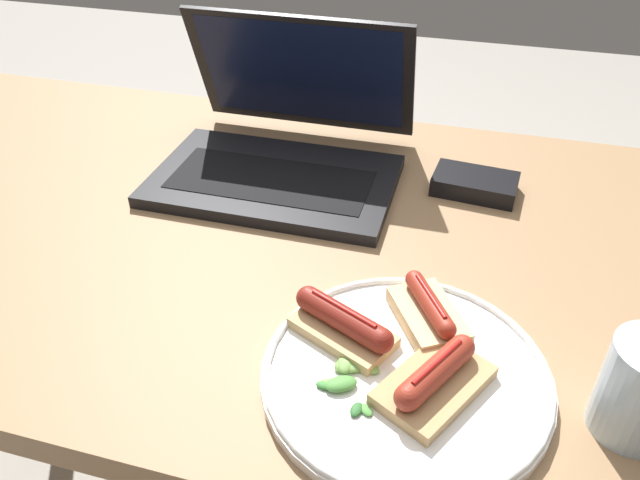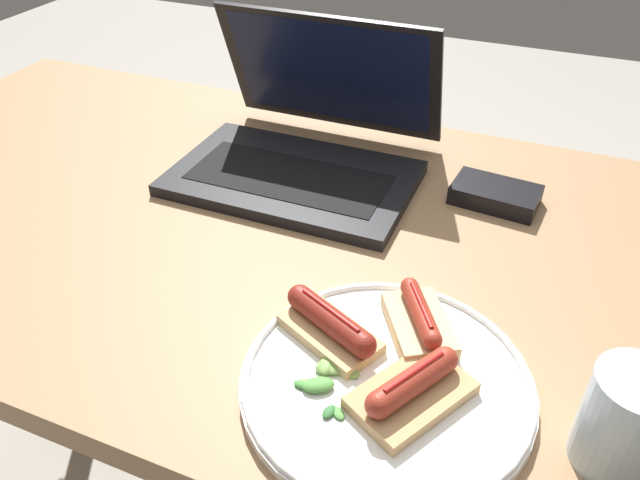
# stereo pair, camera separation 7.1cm
# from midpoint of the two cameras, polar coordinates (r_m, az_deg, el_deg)

# --- Properties ---
(desk) EXTENTS (1.45, 0.75, 0.70)m
(desk) POSITION_cam_midpoint_polar(r_m,az_deg,el_deg) (0.90, -8.05, -2.40)
(desk) COLOR #93704C
(desk) RESTS_ON ground_plane
(laptop) EXTENTS (0.35, 0.30, 0.22)m
(laptop) POSITION_cam_midpoint_polar(r_m,az_deg,el_deg) (0.95, -5.64, 8.28)
(laptop) COLOR black
(laptop) RESTS_ON desk
(plate) EXTENTS (0.29, 0.29, 0.02)m
(plate) POSITION_cam_midpoint_polar(r_m,az_deg,el_deg) (0.63, 4.60, -12.28)
(plate) COLOR white
(plate) RESTS_ON desk
(sausage_toast_left) EXTENTS (0.12, 0.13, 0.04)m
(sausage_toast_left) POSITION_cam_midpoint_polar(r_m,az_deg,el_deg) (0.61, 7.08, -12.65)
(sausage_toast_left) COLOR tan
(sausage_toast_left) RESTS_ON plate
(sausage_toast_middle) EXTENTS (0.12, 0.10, 0.04)m
(sausage_toast_middle) POSITION_cam_midpoint_polar(r_m,az_deg,el_deg) (0.65, -1.04, -7.82)
(sausage_toast_middle) COLOR tan
(sausage_toast_middle) RESTS_ON plate
(sausage_toast_right) EXTENTS (0.10, 0.11, 0.04)m
(sausage_toast_right) POSITION_cam_midpoint_polar(r_m,az_deg,el_deg) (0.67, 6.90, -6.68)
(sausage_toast_right) COLOR #D6B784
(sausage_toast_right) RESTS_ON plate
(salad_pile) EXTENTS (0.06, 0.08, 0.01)m
(salad_pile) POSITION_cam_midpoint_polar(r_m,az_deg,el_deg) (0.62, -0.86, -12.42)
(salad_pile) COLOR #4C8E3D
(salad_pile) RESTS_ON plate
(external_drive) EXTENTS (0.13, 0.08, 0.03)m
(external_drive) POSITION_cam_midpoint_polar(r_m,az_deg,el_deg) (0.93, 11.85, 4.97)
(external_drive) COLOR black
(external_drive) RESTS_ON desk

